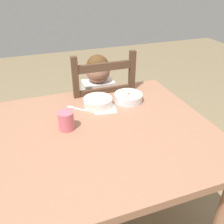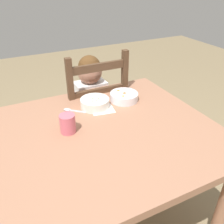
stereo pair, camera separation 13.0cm
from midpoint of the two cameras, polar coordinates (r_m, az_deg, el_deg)
ground_plane at (r=1.78m, az=-3.39°, el=-24.57°), size 8.00×8.00×0.00m
dining_table at (r=1.31m, az=-4.24°, el=-8.26°), size 1.13×1.00×0.75m
dining_chair at (r=1.87m, az=-6.43°, el=-1.67°), size 0.42×0.42×1.02m
child_figure at (r=1.79m, az=-6.68°, el=2.66°), size 0.32×0.31×0.96m
bowl_of_peas at (r=1.45m, az=-6.59°, el=2.09°), size 0.17×0.17×0.06m
bowl_of_carrots at (r=1.52m, az=0.38°, el=3.59°), size 0.17×0.17×0.05m
spoon at (r=1.44m, az=-12.24°, el=0.37°), size 0.12×0.11×0.01m
drinking_cup at (r=1.24m, az=-13.31°, el=-2.74°), size 0.08×0.08×0.10m
paper_napkin at (r=1.43m, az=-4.87°, el=0.53°), size 0.15×0.14×0.00m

